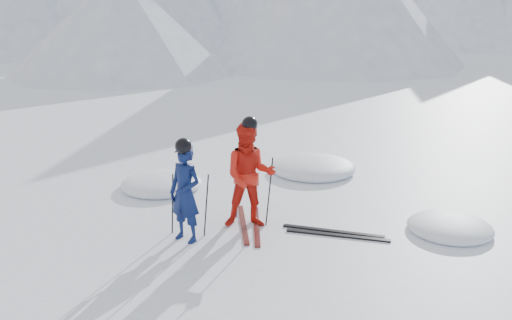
# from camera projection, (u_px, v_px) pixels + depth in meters

# --- Properties ---
(ground) EXTENTS (160.00, 160.00, 0.00)m
(ground) POSITION_uv_depth(u_px,v_px,m) (328.00, 241.00, 8.71)
(ground) COLOR white
(ground) RESTS_ON ground
(skier_blue) EXTENTS (0.66, 0.53, 1.58)m
(skier_blue) POSITION_uv_depth(u_px,v_px,m) (185.00, 194.00, 8.52)
(skier_blue) COLOR #0C1949
(skier_blue) RESTS_ON ground
(skier_red) EXTENTS (1.05, 0.94, 1.80)m
(skier_red) POSITION_uv_depth(u_px,v_px,m) (250.00, 176.00, 9.04)
(skier_red) COLOR red
(skier_red) RESTS_ON ground
(pole_blue_left) EXTENTS (0.11, 0.08, 1.05)m
(pole_blue_left) POSITION_uv_depth(u_px,v_px,m) (173.00, 204.00, 8.81)
(pole_blue_left) COLOR black
(pole_blue_left) RESTS_ON ground
(pole_blue_right) EXTENTS (0.11, 0.07, 1.05)m
(pole_blue_right) POSITION_uv_depth(u_px,v_px,m) (206.00, 205.00, 8.75)
(pole_blue_right) COLOR black
(pole_blue_right) RESTS_ON ground
(pole_red_left) EXTENTS (0.12, 0.10, 1.20)m
(pole_red_left) POSITION_uv_depth(u_px,v_px,m) (238.00, 186.00, 9.44)
(pole_red_left) COLOR black
(pole_red_left) RESTS_ON ground
(pole_red_right) EXTENTS (0.12, 0.08, 1.20)m
(pole_red_right) POSITION_uv_depth(u_px,v_px,m) (269.00, 191.00, 9.18)
(pole_red_right) COLOR black
(pole_red_right) RESTS_ON ground
(ski_worn_left) EXTENTS (0.71, 1.61, 0.03)m
(ski_worn_left) POSITION_uv_depth(u_px,v_px,m) (243.00, 224.00, 9.32)
(ski_worn_left) COLOR black
(ski_worn_left) RESTS_ON ground
(ski_worn_right) EXTENTS (0.60, 1.65, 0.03)m
(ski_worn_right) POSITION_uv_depth(u_px,v_px,m) (257.00, 226.00, 9.26)
(ski_worn_right) COLOR black
(ski_worn_right) RESTS_ON ground
(ski_loose_a) EXTENTS (1.70, 0.10, 0.03)m
(ski_loose_a) POSITION_uv_depth(u_px,v_px,m) (333.00, 231.00, 9.03)
(ski_loose_a) COLOR black
(ski_loose_a) RESTS_ON ground
(ski_loose_b) EXTENTS (1.70, 0.14, 0.03)m
(ski_loose_b) POSITION_uv_depth(u_px,v_px,m) (338.00, 235.00, 8.87)
(ski_loose_b) COLOR black
(ski_loose_b) RESTS_ON ground
(snow_lumps) EXTENTS (7.17, 4.34, 0.43)m
(snow_lumps) POSITION_uv_depth(u_px,v_px,m) (286.00, 185.00, 11.36)
(snow_lumps) COLOR white
(snow_lumps) RESTS_ON ground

